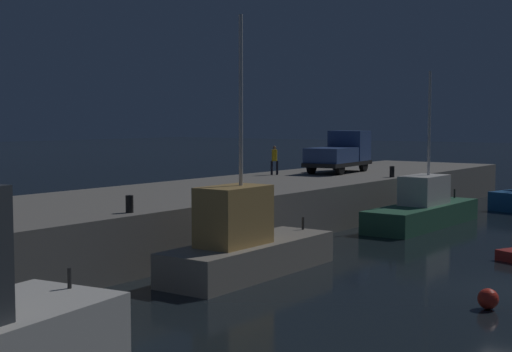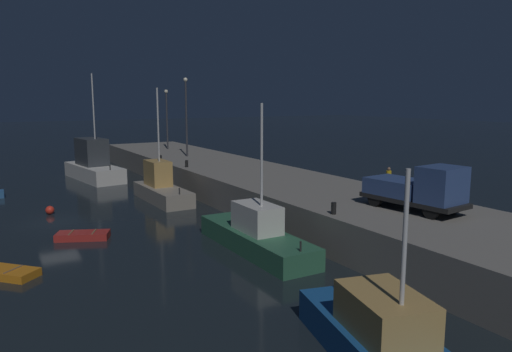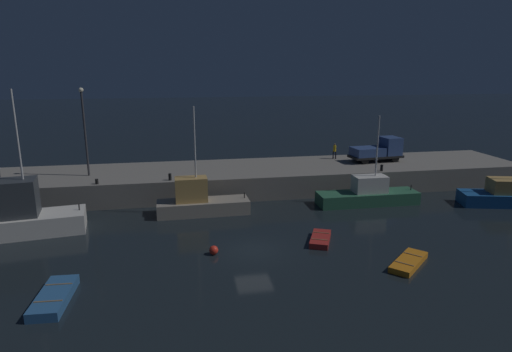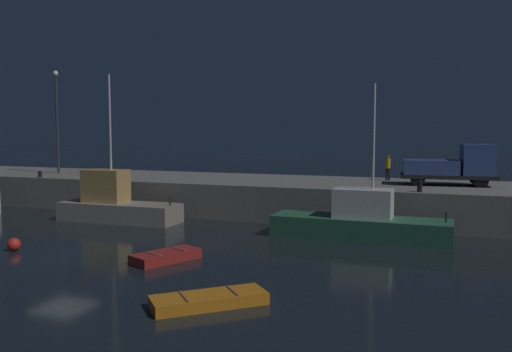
# 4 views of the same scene
# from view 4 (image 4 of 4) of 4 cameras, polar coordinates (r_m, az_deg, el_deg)

# --- Properties ---
(ground_plane) EXTENTS (320.00, 320.00, 0.00)m
(ground_plane) POSITION_cam_4_polar(r_m,az_deg,el_deg) (26.03, -20.28, -8.06)
(ground_plane) COLOR black
(pier_quay) EXTENTS (62.49, 9.13, 2.27)m
(pier_quay) POSITION_cam_4_polar(r_m,az_deg,el_deg) (38.88, -5.05, -1.86)
(pier_quay) COLOR gray
(pier_quay) RESTS_ON ground
(fishing_boat_blue) EXTENTS (7.89, 2.55, 9.24)m
(fishing_boat_blue) POSITION_cam_4_polar(r_m,az_deg,el_deg) (34.39, -15.03, -3.00)
(fishing_boat_blue) COLOR gray
(fishing_boat_blue) RESTS_ON ground
(fishing_boat_white) EXTENTS (9.37, 2.52, 8.15)m
(fishing_boat_white) POSITION_cam_4_polar(r_m,az_deg,el_deg) (28.44, 11.31, -4.94)
(fishing_boat_white) COLOR #2D6647
(fishing_boat_white) RESTS_ON ground
(dinghy_orange_near) EXTENTS (2.43, 3.31, 0.46)m
(dinghy_orange_near) POSITION_cam_4_polar(r_m,az_deg,el_deg) (23.62, -9.78, -8.62)
(dinghy_orange_near) COLOR #B22823
(dinghy_orange_near) RESTS_ON ground
(dinghy_red_small) EXTENTS (3.67, 3.53, 0.42)m
(dinghy_red_small) POSITION_cam_4_polar(r_m,az_deg,el_deg) (17.69, -5.13, -13.28)
(dinghy_red_small) COLOR orange
(dinghy_red_small) RESTS_ON ground
(mooring_buoy_near) EXTENTS (0.62, 0.62, 0.62)m
(mooring_buoy_near) POSITION_cam_4_polar(r_m,az_deg,el_deg) (27.74, -24.84, -6.77)
(mooring_buoy_near) COLOR red
(mooring_buoy_near) RESTS_ON ground
(lamp_post_east) EXTENTS (0.44, 0.44, 8.26)m
(lamp_post_east) POSITION_cam_4_polar(r_m,az_deg,el_deg) (45.51, -20.85, 6.32)
(lamp_post_east) COLOR #38383D
(lamp_post_east) RESTS_ON pier_quay
(utility_truck) EXTENTS (5.94, 2.83, 2.62)m
(utility_truck) POSITION_cam_4_polar(r_m,az_deg,el_deg) (35.38, 20.72, 1.02)
(utility_truck) COLOR black
(utility_truck) RESTS_ON pier_quay
(dockworker) EXTENTS (0.45, 0.45, 1.75)m
(dockworker) POSITION_cam_4_polar(r_m,az_deg,el_deg) (37.73, 14.17, 1.06)
(dockworker) COLOR black
(dockworker) RESTS_ON pier_quay
(bollard_west) EXTENTS (0.28, 0.28, 0.62)m
(bollard_west) POSITION_cam_4_polar(r_m,az_deg,el_deg) (38.35, -15.24, 0.07)
(bollard_west) COLOR black
(bollard_west) RESTS_ON pier_quay
(bollard_central) EXTENTS (0.28, 0.28, 0.64)m
(bollard_central) POSITION_cam_4_polar(r_m,az_deg,el_deg) (31.05, 17.39, -1.07)
(bollard_central) COLOR black
(bollard_central) RESTS_ON pier_quay
(bollard_east) EXTENTS (0.28, 0.28, 0.45)m
(bollard_east) POSITION_cam_4_polar(r_m,az_deg,el_deg) (42.23, -22.44, 0.18)
(bollard_east) COLOR black
(bollard_east) RESTS_ON pier_quay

